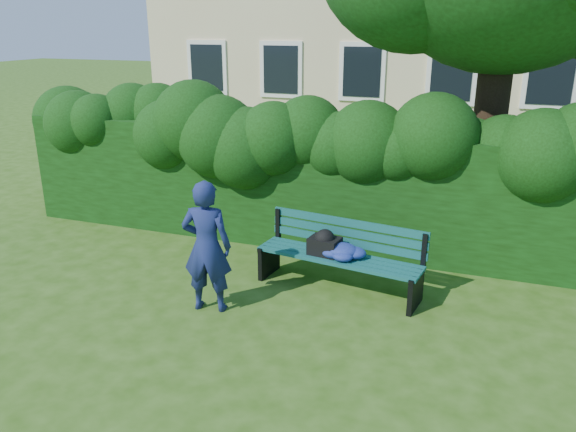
% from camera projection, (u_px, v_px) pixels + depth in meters
% --- Properties ---
extents(ground, '(80.00, 80.00, 0.00)m').
position_uv_depth(ground, '(272.00, 303.00, 6.93)').
color(ground, '#294E0F').
rests_on(ground, ground).
extents(hedge, '(10.00, 1.00, 1.80)m').
position_uv_depth(hedge, '(323.00, 187.00, 8.59)').
color(hedge, black).
rests_on(hedge, ground).
extents(park_bench, '(2.20, 0.87, 0.89)m').
position_uv_depth(park_bench, '(338.00, 253.00, 7.17)').
color(park_bench, '#0D3F42').
rests_on(park_bench, ground).
extents(man_reading, '(0.65, 0.49, 1.61)m').
position_uv_depth(man_reading, '(207.00, 247.00, 6.56)').
color(man_reading, navy).
rests_on(man_reading, ground).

